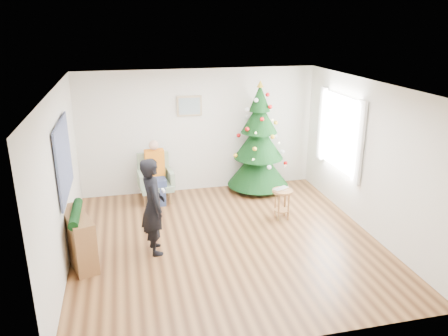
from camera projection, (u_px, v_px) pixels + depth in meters
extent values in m
plane|color=brown|center=(226.00, 241.00, 7.35)|extent=(5.00, 5.00, 0.00)
plane|color=white|center=(227.00, 86.00, 6.50)|extent=(5.00, 5.00, 0.00)
plane|color=silver|center=(199.00, 131.00, 9.23)|extent=(5.00, 0.00, 5.00)
plane|color=silver|center=(281.00, 243.00, 4.62)|extent=(5.00, 0.00, 5.00)
plane|color=silver|center=(61.00, 181.00, 6.39)|extent=(0.00, 5.00, 5.00)
plane|color=silver|center=(368.00, 158.00, 7.46)|extent=(0.00, 5.00, 5.00)
cube|color=white|center=(340.00, 132.00, 8.31)|extent=(0.04, 1.30, 1.40)
cube|color=white|center=(359.00, 143.00, 7.62)|extent=(0.05, 0.25, 1.50)
cube|color=white|center=(322.00, 124.00, 9.00)|extent=(0.05, 0.25, 1.50)
cylinder|color=#3F2816|center=(258.00, 183.00, 9.54)|extent=(0.10, 0.10, 0.30)
cone|color=black|center=(258.00, 165.00, 9.41)|extent=(1.31, 1.31, 0.86)
cone|color=black|center=(259.00, 140.00, 9.23)|extent=(1.05, 1.05, 0.76)
cone|color=black|center=(259.00, 117.00, 9.07)|extent=(0.77, 0.77, 0.66)
cone|color=black|center=(260.00, 98.00, 8.93)|extent=(0.44, 0.44, 0.56)
cone|color=gold|center=(260.00, 84.00, 8.84)|extent=(0.14, 0.14, 0.14)
cylinder|color=brown|center=(283.00, 191.00, 8.02)|extent=(0.38, 0.38, 0.04)
cylinder|color=brown|center=(282.00, 210.00, 8.14)|extent=(0.29, 0.29, 0.02)
imported|color=silver|center=(283.00, 189.00, 8.01)|extent=(0.37, 0.32, 0.02)
cube|color=gray|center=(156.00, 186.00, 8.87)|extent=(0.69, 0.64, 0.12)
cube|color=gray|center=(153.00, 166.00, 9.01)|extent=(0.64, 0.16, 0.60)
cube|color=gray|center=(141.00, 181.00, 8.73)|extent=(0.13, 0.51, 0.30)
cube|color=gray|center=(171.00, 177.00, 8.91)|extent=(0.13, 0.51, 0.30)
cube|color=navy|center=(156.00, 182.00, 8.76)|extent=(0.40, 0.41, 0.14)
cube|color=orange|center=(155.00, 163.00, 8.84)|extent=(0.40, 0.23, 0.55)
sphere|color=tan|center=(154.00, 145.00, 8.70)|extent=(0.20, 0.20, 0.20)
imported|color=black|center=(153.00, 206.00, 6.80)|extent=(0.45, 0.62, 1.57)
cube|color=white|center=(163.00, 190.00, 6.72)|extent=(0.05, 0.13, 0.04)
cube|color=brown|center=(79.00, 239.00, 6.60)|extent=(0.60, 1.04, 0.80)
cylinder|color=black|center=(76.00, 213.00, 6.47)|extent=(0.14, 0.90, 0.14)
cube|color=black|center=(64.00, 159.00, 6.59)|extent=(0.03, 1.50, 1.15)
cube|color=tan|center=(189.00, 106.00, 8.98)|extent=(0.52, 0.03, 0.42)
cube|color=gray|center=(189.00, 106.00, 8.96)|extent=(0.44, 0.02, 0.34)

